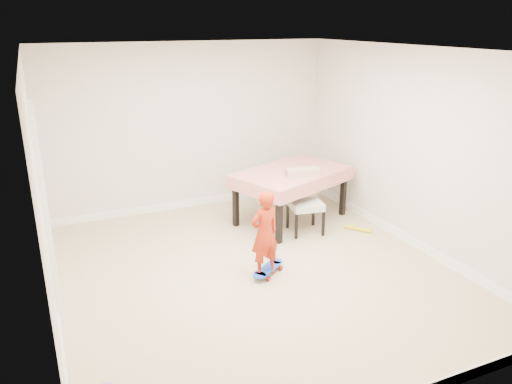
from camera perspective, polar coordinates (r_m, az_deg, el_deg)
name	(u,v)px	position (r m, az deg, el deg)	size (l,w,h in m)	color
ground	(255,272)	(6.12, -0.10, -9.12)	(5.00, 5.00, 0.00)	tan
ceiling	(255,52)	(5.40, -0.11, 15.75)	(4.50, 5.00, 0.04)	silver
wall_back	(191,128)	(7.89, -7.48, 7.27)	(4.50, 0.04, 2.60)	beige
wall_front	(399,261)	(3.65, 16.01, -7.61)	(4.50, 0.04, 2.60)	beige
wall_left	(42,196)	(5.18, -23.26, -0.43)	(0.04, 5.00, 2.60)	beige
wall_right	(412,149)	(6.81, 17.38, 4.67)	(0.04, 5.00, 2.60)	beige
door	(46,212)	(5.56, -22.92, -2.15)	(0.10, 0.94, 2.11)	white
baseboard_back	(194,202)	(8.24, -7.13, -1.18)	(4.50, 0.02, 0.12)	white
baseboard_left	(58,309)	(5.69, -21.71, -12.30)	(0.02, 5.00, 0.12)	white
baseboard_right	(403,237)	(7.21, 16.47, -4.90)	(0.02, 5.00, 0.12)	white
dining_table	(291,196)	(7.51, 4.02, -0.41)	(1.67, 1.05, 0.79)	#B30915
dining_chair	(306,202)	(7.09, 5.70, -1.17)	(0.49, 0.57, 0.90)	silver
skateboard	(268,271)	(6.06, 1.39, -8.99)	(0.56, 0.20, 0.08)	blue
child	(265,236)	(5.81, 0.98, -5.08)	(0.38, 0.25, 1.03)	#B82B12
foam_toy	(358,229)	(7.39, 11.53, -4.12)	(0.06, 0.06, 0.40)	yellow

